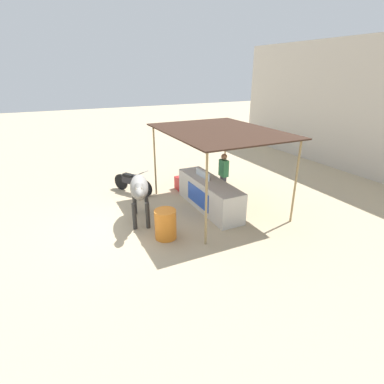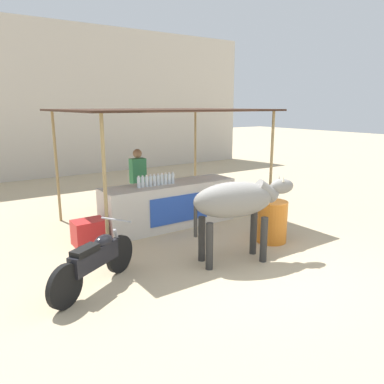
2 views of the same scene
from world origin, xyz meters
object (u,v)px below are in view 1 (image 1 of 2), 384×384
object	(u,v)px
water_barrel	(165,224)
motorcycle_parked	(133,182)
cow	(139,189)
cooler_box	(183,184)
vendor_behind_counter	(223,177)
stall_counter	(209,194)

from	to	relation	value
water_barrel	motorcycle_parked	world-z (taller)	motorcycle_parked
cow	motorcycle_parked	size ratio (longest dim) A/B	1.16
cooler_box	vendor_behind_counter	bearing A→B (deg)	29.93
stall_counter	water_barrel	bearing A→B (deg)	-59.70
stall_counter	motorcycle_parked	bearing A→B (deg)	-141.95
vendor_behind_counter	water_barrel	world-z (taller)	vendor_behind_counter
stall_counter	vendor_behind_counter	bearing A→B (deg)	116.54
vendor_behind_counter	cow	size ratio (longest dim) A/B	0.89
stall_counter	motorcycle_parked	world-z (taller)	stall_counter
cooler_box	water_barrel	world-z (taller)	water_barrel
motorcycle_parked	stall_counter	bearing A→B (deg)	38.05
vendor_behind_counter	cow	distance (m)	3.04
vendor_behind_counter	motorcycle_parked	xyz separation A→B (m)	(-1.99, -2.60, -0.42)
stall_counter	water_barrel	size ratio (longest dim) A/B	3.73
motorcycle_parked	cow	bearing A→B (deg)	-10.00
cooler_box	motorcycle_parked	distance (m)	1.84
stall_counter	cooler_box	bearing A→B (deg)	-177.00
vendor_behind_counter	water_barrel	xyz separation A→B (m)	(1.51, -2.69, -0.45)
cow	water_barrel	bearing A→B (deg)	14.99
cooler_box	water_barrel	distance (m)	3.51
cooler_box	motorcycle_parked	world-z (taller)	motorcycle_parked
cooler_box	water_barrel	xyz separation A→B (m)	(2.99, -1.84, 0.16)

